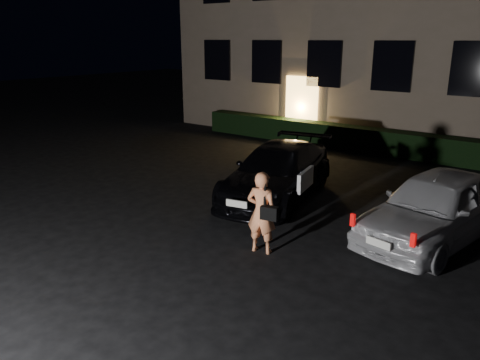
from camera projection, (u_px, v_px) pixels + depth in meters
The scene contains 5 objects.
ground at pixel (171, 262), 8.59m from camera, with size 80.00×80.00×0.00m, color black.
hedge at pixel (381, 142), 16.52m from camera, with size 15.00×0.70×0.85m, color black.
sedan at pixel (278, 172), 11.91m from camera, with size 2.73×4.88×1.34m.
hatch at pixel (436, 207), 9.34m from camera, with size 2.49×4.42×1.42m.
man at pixel (262, 212), 8.77m from camera, with size 0.72×0.49×1.60m.
Camera 1 is at (5.67, -5.48, 3.94)m, focal length 35.00 mm.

